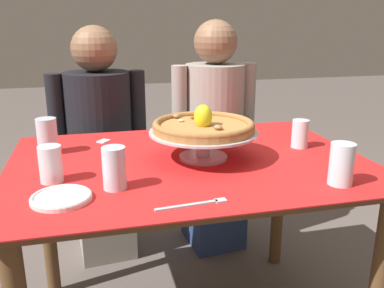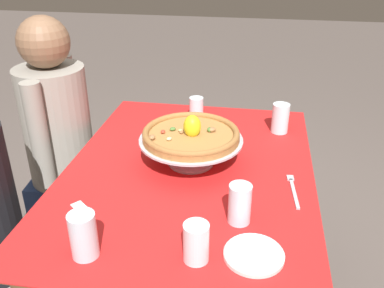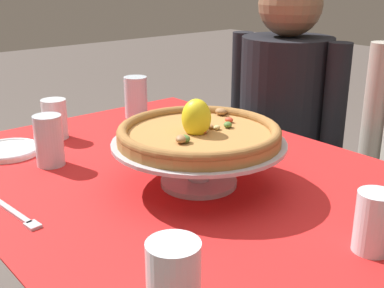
% 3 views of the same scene
% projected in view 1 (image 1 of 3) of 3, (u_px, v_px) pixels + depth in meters
% --- Properties ---
extents(dining_table, '(1.27, 0.92, 0.74)m').
position_uv_depth(dining_table, '(189.00, 186.00, 1.52)').
color(dining_table, brown).
rests_on(dining_table, ground).
extents(pizza_stand, '(0.39, 0.39, 0.10)m').
position_uv_depth(pizza_stand, '(203.00, 138.00, 1.49)').
color(pizza_stand, '#B7B7C1').
rests_on(pizza_stand, dining_table).
extents(pizza, '(0.36, 0.36, 0.10)m').
position_uv_depth(pizza, '(203.00, 125.00, 1.47)').
color(pizza, '#AD753D').
rests_on(pizza, pizza_stand).
extents(water_glass_front_right, '(0.07, 0.07, 0.13)m').
position_uv_depth(water_glass_front_right, '(341.00, 167.00, 1.25)').
color(water_glass_front_right, silver).
rests_on(water_glass_front_right, dining_table).
extents(water_glass_side_right, '(0.07, 0.07, 0.11)m').
position_uv_depth(water_glass_side_right, '(300.00, 136.00, 1.63)').
color(water_glass_side_right, silver).
rests_on(water_glass_side_right, dining_table).
extents(water_glass_front_left, '(0.07, 0.07, 0.13)m').
position_uv_depth(water_glass_front_left, '(114.00, 171.00, 1.22)').
color(water_glass_front_left, silver).
rests_on(water_glass_front_left, dining_table).
extents(water_glass_back_left, '(0.08, 0.08, 0.14)m').
position_uv_depth(water_glass_back_left, '(48.00, 139.00, 1.55)').
color(water_glass_back_left, silver).
rests_on(water_glass_back_left, dining_table).
extents(water_glass_side_left, '(0.07, 0.07, 0.12)m').
position_uv_depth(water_glass_side_left, '(51.00, 166.00, 1.28)').
color(water_glass_side_left, white).
rests_on(water_glass_side_left, dining_table).
extents(side_plate, '(0.17, 0.17, 0.02)m').
position_uv_depth(side_plate, '(61.00, 197.00, 1.15)').
color(side_plate, white).
rests_on(side_plate, dining_table).
extents(dinner_fork, '(0.21, 0.04, 0.01)m').
position_uv_depth(dinner_fork, '(196.00, 204.00, 1.12)').
color(dinner_fork, '#B7B7C1').
rests_on(dinner_fork, dining_table).
extents(sugar_packet, '(0.06, 0.06, 0.00)m').
position_uv_depth(sugar_packet, '(104.00, 141.00, 1.72)').
color(sugar_packet, white).
rests_on(sugar_packet, dining_table).
extents(diner_left, '(0.49, 0.36, 1.21)m').
position_uv_depth(diner_left, '(101.00, 150.00, 2.14)').
color(diner_left, gray).
rests_on(diner_left, ground).
extents(diner_right, '(0.47, 0.35, 1.23)m').
position_uv_depth(diner_right, '(214.00, 143.00, 2.23)').
color(diner_right, navy).
rests_on(diner_right, ground).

